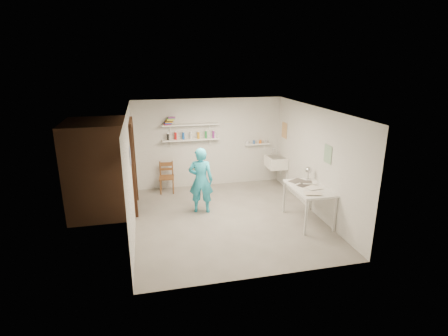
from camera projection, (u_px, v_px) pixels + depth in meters
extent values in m
cube|color=slate|center=(228.00, 219.00, 7.76)|extent=(4.00, 4.50, 0.02)
cube|color=silver|center=(228.00, 109.00, 7.03)|extent=(4.00, 4.50, 0.02)
cube|color=silver|center=(209.00, 143.00, 9.50)|extent=(4.00, 0.02, 2.40)
cube|color=silver|center=(263.00, 209.00, 5.29)|extent=(4.00, 0.02, 2.40)
cube|color=silver|center=(130.00, 173.00, 6.97)|extent=(0.02, 4.50, 2.40)
cube|color=silver|center=(315.00, 161.00, 7.82)|extent=(0.02, 4.50, 2.40)
cube|color=black|center=(133.00, 168.00, 8.01)|extent=(0.02, 0.90, 2.00)
cube|color=brown|center=(101.00, 168.00, 7.84)|extent=(1.40, 1.50, 2.10)
cube|color=brown|center=(131.00, 122.00, 7.70)|extent=(0.06, 1.05, 0.10)
cube|color=brown|center=(134.00, 174.00, 7.55)|extent=(0.06, 0.10, 2.00)
cube|color=brown|center=(135.00, 162.00, 8.48)|extent=(0.06, 0.10, 2.00)
cube|color=white|center=(191.00, 139.00, 9.23)|extent=(1.50, 0.22, 0.03)
cube|color=white|center=(191.00, 124.00, 9.11)|extent=(1.50, 0.22, 0.03)
cube|color=white|center=(257.00, 144.00, 9.73)|extent=(0.70, 0.14, 0.03)
cube|color=#334C7F|center=(130.00, 156.00, 6.91)|extent=(0.01, 0.28, 0.36)
cube|color=#995933|center=(284.00, 130.00, 9.39)|extent=(0.01, 0.34, 0.42)
cube|color=#3F724C|center=(328.00, 154.00, 7.22)|extent=(0.01, 0.30, 0.38)
cube|color=white|center=(276.00, 162.00, 9.50)|extent=(0.48, 0.60, 0.30)
imported|color=#28AACA|center=(201.00, 180.00, 7.88)|extent=(0.63, 0.50, 1.52)
cylinder|color=beige|center=(197.00, 167.00, 7.99)|extent=(0.27, 0.11, 0.27)
cube|color=brown|center=(167.00, 177.00, 9.16)|extent=(0.41, 0.40, 0.82)
cube|color=silver|center=(308.00, 205.00, 7.49)|extent=(0.71, 1.19, 0.79)
sphere|color=silver|center=(309.00, 170.00, 7.79)|extent=(0.15, 0.15, 0.15)
cylinder|color=black|center=(168.00, 137.00, 9.07)|extent=(0.06, 0.06, 0.17)
cylinder|color=red|center=(176.00, 136.00, 9.11)|extent=(0.06, 0.06, 0.17)
cylinder|color=blue|center=(183.00, 136.00, 9.15)|extent=(0.06, 0.06, 0.17)
cylinder|color=white|center=(191.00, 136.00, 9.20)|extent=(0.06, 0.06, 0.17)
cylinder|color=orange|center=(198.00, 135.00, 9.24)|extent=(0.06, 0.06, 0.17)
cylinder|color=#268C3F|center=(206.00, 135.00, 9.28)|extent=(0.06, 0.06, 0.17)
cylinder|color=#8C268C|center=(213.00, 135.00, 9.32)|extent=(0.06, 0.06, 0.17)
cube|color=red|center=(167.00, 124.00, 8.97)|extent=(0.18, 0.14, 0.03)
cube|color=#1933A5|center=(168.00, 123.00, 8.97)|extent=(0.18, 0.14, 0.03)
cube|color=orange|center=(169.00, 122.00, 8.96)|extent=(0.18, 0.14, 0.03)
cube|color=black|center=(170.00, 121.00, 8.96)|extent=(0.18, 0.14, 0.03)
cube|color=yellow|center=(170.00, 120.00, 8.95)|extent=(0.18, 0.14, 0.03)
cube|color=#338C4C|center=(171.00, 119.00, 8.95)|extent=(0.18, 0.14, 0.03)
cube|color=#8C3F8C|center=(172.00, 118.00, 8.95)|extent=(0.18, 0.14, 0.03)
cylinder|color=silver|center=(250.00, 142.00, 9.66)|extent=(0.07, 0.07, 0.09)
cylinder|color=#335999|center=(255.00, 142.00, 9.69)|extent=(0.07, 0.07, 0.09)
cylinder|color=orange|center=(259.00, 142.00, 9.72)|extent=(0.07, 0.07, 0.09)
cylinder|color=#999999|center=(264.00, 142.00, 9.75)|extent=(0.07, 0.07, 0.09)
cube|color=silver|center=(309.00, 187.00, 7.37)|extent=(0.30, 0.22, 0.00)
cube|color=#4C4742|center=(309.00, 187.00, 7.37)|extent=(0.30, 0.22, 0.00)
cube|color=beige|center=(310.00, 187.00, 7.37)|extent=(0.30, 0.22, 0.00)
cube|color=#383330|center=(310.00, 187.00, 7.36)|extent=(0.30, 0.22, 0.00)
cube|color=silver|center=(310.00, 186.00, 7.36)|extent=(0.30, 0.22, 0.00)
cube|color=silver|center=(310.00, 186.00, 7.36)|extent=(0.30, 0.22, 0.00)
cube|color=#4C4742|center=(310.00, 186.00, 7.36)|extent=(0.30, 0.22, 0.00)
cube|color=beige|center=(310.00, 186.00, 7.36)|extent=(0.30, 0.22, 0.00)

